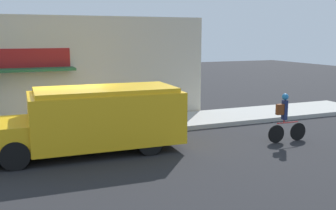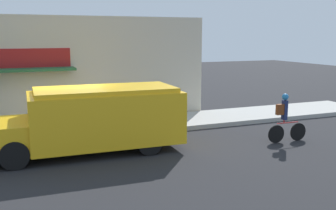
{
  "view_description": "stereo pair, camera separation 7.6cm",
  "coord_description": "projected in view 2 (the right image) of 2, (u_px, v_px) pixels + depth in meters",
  "views": [
    {
      "loc": [
        -1.85,
        -13.32,
        3.62
      ],
      "look_at": [
        3.58,
        -0.2,
        1.1
      ],
      "focal_mm": 42.0,
      "sensor_mm": 36.0,
      "label": 1
    },
    {
      "loc": [
        -1.78,
        -13.35,
        3.62
      ],
      "look_at": [
        3.58,
        -0.2,
        1.1
      ],
      "focal_mm": 42.0,
      "sensor_mm": 36.0,
      "label": 2
    }
  ],
  "objects": [
    {
      "name": "school_bus",
      "position": [
        91.0,
        119.0,
        12.21
      ],
      "size": [
        6.3,
        2.76,
        2.03
      ],
      "rotation": [
        0.0,
        0.0,
        -0.03
      ],
      "color": "yellow",
      "rests_on": "ground_plane"
    },
    {
      "name": "storefront",
      "position": [
        55.0,
        71.0,
        15.58
      ],
      "size": [
        12.84,
        1.06,
        4.4
      ],
      "color": "beige",
      "rests_on": "ground_plane"
    },
    {
      "name": "ground_plane",
      "position": [
        69.0,
        142.0,
        13.46
      ],
      "size": [
        70.0,
        70.0,
        0.0
      ],
      "primitive_type": "plane",
      "color": "#232326"
    },
    {
      "name": "sidewalk",
      "position": [
        64.0,
        131.0,
        14.65
      ],
      "size": [
        28.0,
        2.64,
        0.18
      ],
      "color": "#ADAAA3",
      "rests_on": "ground_plane"
    },
    {
      "name": "cyclist",
      "position": [
        285.0,
        118.0,
        13.37
      ],
      "size": [
        1.53,
        0.22,
        1.69
      ],
      "rotation": [
        0.0,
        0.0,
        -0.02
      ],
      "color": "black",
      "rests_on": "ground_plane"
    }
  ]
}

